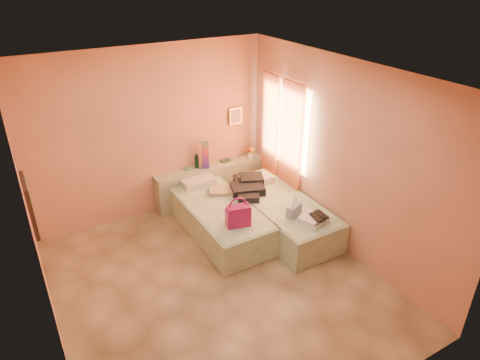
% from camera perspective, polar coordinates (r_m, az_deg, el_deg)
% --- Properties ---
extents(ground, '(4.50, 4.50, 0.00)m').
position_cam_1_polar(ground, '(5.96, -3.04, -13.53)').
color(ground, tan).
rests_on(ground, ground).
extents(room_walls, '(4.02, 4.51, 2.81)m').
position_cam_1_polar(room_walls, '(5.53, -4.31, 4.82)').
color(room_walls, '#E59B7A').
rests_on(room_walls, ground).
extents(headboard_ledge, '(2.05, 0.30, 0.65)m').
position_cam_1_polar(headboard_ledge, '(7.71, -3.84, -0.35)').
color(headboard_ledge, '#9EA789').
rests_on(headboard_ledge, ground).
extents(bed_left, '(0.90, 2.00, 0.50)m').
position_cam_1_polar(bed_left, '(6.78, -2.67, -5.22)').
color(bed_left, beige).
rests_on(bed_left, ground).
extents(bed_right, '(0.90, 2.00, 0.50)m').
position_cam_1_polar(bed_right, '(6.88, 5.67, -4.84)').
color(bed_right, beige).
rests_on(bed_right, ground).
extents(water_bottle, '(0.08, 0.08, 0.24)m').
position_cam_1_polar(water_bottle, '(7.48, -5.78, 2.49)').
color(water_bottle, '#133523').
rests_on(water_bottle, headboard_ledge).
extents(rainbow_box, '(0.13, 0.13, 0.47)m').
position_cam_1_polar(rainbow_box, '(7.43, -4.65, 3.33)').
color(rainbow_box, '#A01357').
rests_on(rainbow_box, headboard_ledge).
extents(small_dish, '(0.14, 0.14, 0.03)m').
position_cam_1_polar(small_dish, '(7.47, -6.87, 1.49)').
color(small_dish, '#529770').
rests_on(small_dish, headboard_ledge).
extents(green_book, '(0.19, 0.16, 0.03)m').
position_cam_1_polar(green_book, '(7.73, -1.98, 2.60)').
color(green_book, '#294C36').
rests_on(green_book, headboard_ledge).
extents(flower_vase, '(0.22, 0.22, 0.24)m').
position_cam_1_polar(flower_vase, '(7.85, 1.40, 3.82)').
color(flower_vase, white).
rests_on(flower_vase, headboard_ledge).
extents(magenta_handbag, '(0.38, 0.27, 0.32)m').
position_cam_1_polar(magenta_handbag, '(6.10, -0.26, -4.72)').
color(magenta_handbag, '#A01357').
rests_on(magenta_handbag, bed_left).
extents(khaki_garment, '(0.47, 0.44, 0.07)m').
position_cam_1_polar(khaki_garment, '(7.00, -2.44, -1.41)').
color(khaki_garment, tan).
rests_on(khaki_garment, bed_left).
extents(clothes_pile, '(0.74, 0.74, 0.17)m').
position_cam_1_polar(clothes_pile, '(6.99, 1.35, -0.96)').
color(clothes_pile, black).
rests_on(clothes_pile, bed_right).
extents(blue_handbag, '(0.29, 0.20, 0.17)m').
position_cam_1_polar(blue_handbag, '(6.41, 7.21, -4.02)').
color(blue_handbag, '#41549C').
rests_on(blue_handbag, bed_right).
extents(towel_stack, '(0.43, 0.39, 0.10)m').
position_cam_1_polar(towel_stack, '(6.30, 9.77, -5.20)').
color(towel_stack, white).
rests_on(towel_stack, bed_right).
extents(sandal_pair, '(0.22, 0.27, 0.03)m').
position_cam_1_polar(sandal_pair, '(6.27, 10.53, -4.77)').
color(sandal_pair, black).
rests_on(sandal_pair, towel_stack).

